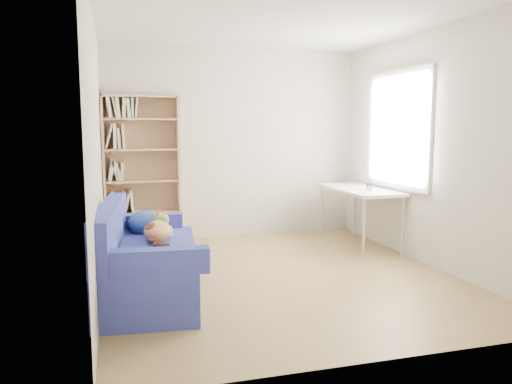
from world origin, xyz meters
TOP-DOWN VIEW (x-y plane):
  - ground at (0.00, 0.00)m, footprint 4.00×4.00m
  - room_shell at (0.10, 0.03)m, footprint 3.54×4.04m
  - sofa at (-1.36, -0.23)m, footprint 0.99×1.80m
  - bookshelf at (-1.25, 1.83)m, footprint 0.97×0.30m
  - desk at (1.42, 0.98)m, footprint 0.61×1.33m
  - pen_cup at (1.46, 0.80)m, footprint 0.08×0.08m

SIDE VIEW (x-z plane):
  - ground at x=0.00m, z-range 0.00..0.00m
  - sofa at x=-1.36m, z-range -0.10..0.75m
  - desk at x=1.42m, z-range 0.31..1.06m
  - pen_cup at x=1.46m, z-range 0.73..0.88m
  - bookshelf at x=-1.25m, z-range -0.08..1.85m
  - room_shell at x=0.10m, z-range 0.33..2.95m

